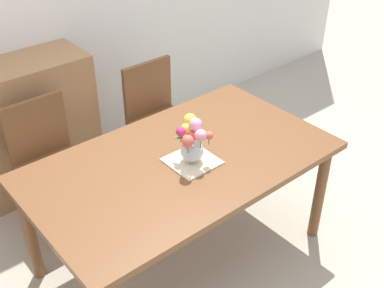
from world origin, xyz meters
The scene contains 6 objects.
ground_plane centered at (0.00, 0.00, 0.00)m, with size 12.00×12.00×0.00m, color #B7AD99.
dining_table centered at (0.00, 0.00, 0.68)m, with size 1.76×1.03×0.76m.
chair_left centered at (-0.45, 0.85, 0.52)m, with size 0.42×0.42×0.90m.
chair_right centered at (0.45, 0.85, 0.52)m, with size 0.42×0.42×0.90m.
placemat centered at (0.03, -0.06, 0.76)m, with size 0.27×0.27×0.01m, color beige.
flower_vase centered at (0.03, -0.05, 0.89)m, with size 0.20×0.20×0.25m.
Camera 1 is at (-1.41, -1.79, 2.37)m, focal length 45.55 mm.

